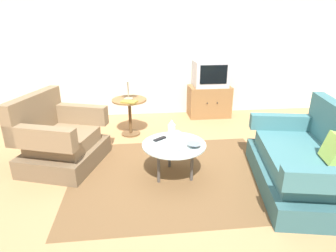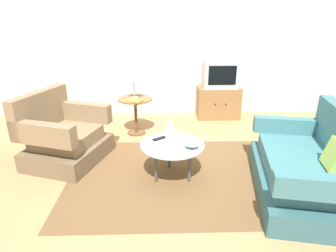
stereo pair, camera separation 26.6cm
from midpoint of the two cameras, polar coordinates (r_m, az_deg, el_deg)
name	(u,v)px [view 2 (the right image)]	position (r m, az deg, el deg)	size (l,w,h in m)	color
ground_plane	(170,175)	(3.53, 2.64, -9.73)	(16.00, 16.00, 0.00)	#AD7F51
back_wall	(166,42)	(5.47, 1.00, 16.35)	(9.00, 0.12, 2.70)	beige
area_rug	(172,176)	(3.51, 3.03, -9.90)	(2.47, 1.97, 0.00)	brown
armchair	(63,138)	(3.94, -18.38, -2.26)	(1.10, 1.20, 0.91)	brown
couch	(308,169)	(3.45, 28.22, -7.66)	(1.17, 1.70, 0.91)	#325C60
coffee_table	(172,147)	(3.33, 3.14, -4.26)	(0.75, 0.75, 0.42)	#B2C6C1
side_table	(136,108)	(4.58, -4.85, 3.55)	(0.54, 0.54, 0.59)	olive
tv_stand	(218,102)	(5.48, 11.35, 4.66)	(0.78, 0.46, 0.58)	olive
television	(220,75)	(5.37, 11.73, 10.02)	(0.61, 0.45, 0.46)	#B7B7BC
table_lamp	(134,76)	(4.44, -5.18, 9.92)	(0.26, 0.26, 0.44)	#9E937A
vase	(170,131)	(3.31, 2.79, -1.11)	(0.09, 0.09, 0.28)	white
mug	(176,134)	(3.49, 3.89, -1.71)	(0.12, 0.08, 0.08)	white
bowl	(192,146)	(3.24, 7.14, -4.03)	(0.17, 0.17, 0.04)	slate
tv_remote_dark	(159,138)	(3.43, 0.43, -2.55)	(0.17, 0.14, 0.02)	black
tv_remote_silver	(172,148)	(3.21, 3.22, -4.38)	(0.15, 0.16, 0.02)	#B2B2B7
book	(134,101)	(4.35, -4.98, 4.98)	(0.27, 0.23, 0.03)	olive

